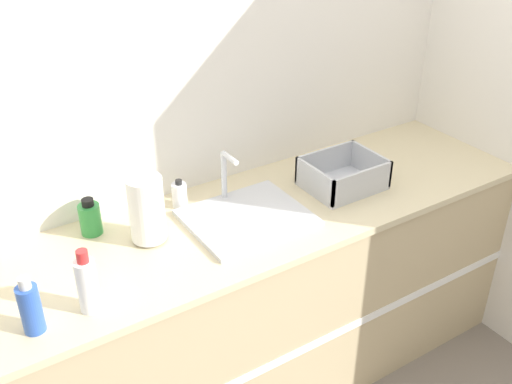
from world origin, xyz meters
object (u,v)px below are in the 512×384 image
Objects in this scene: paper_towel_roll at (147,209)px; bottle_blue at (30,308)px; bottle_white_spray at (87,284)px; bottle_green at (90,218)px; sink at (246,216)px; dish_rack at (343,177)px; soap_dispenser at (180,195)px.

paper_towel_roll is 0.56m from bottle_blue.
bottle_blue is (-0.49, -0.26, -0.05)m from paper_towel_roll.
bottle_blue is 0.18m from bottle_white_spray.
sink is at bearing -23.47° from bottle_green.
bottle_green is at bearing 156.53° from sink.
bottle_green is at bearing 70.33° from bottle_white_spray.
dish_rack reaches higher than soap_dispenser.
sink is 0.89m from bottle_blue.
bottle_white_spray is (0.18, 0.00, 0.01)m from bottle_blue.
dish_rack is 1.37m from bottle_blue.
sink reaches higher than soap_dispenser.
soap_dispenser is (0.37, -0.01, -0.01)m from bottle_green.
bottle_green reaches higher than dish_rack.
sink is 0.49m from dish_rack.
bottle_white_spray is at bearing 0.06° from bottle_blue.
soap_dispenser is (0.20, 0.16, -0.08)m from paper_towel_roll.
paper_towel_roll is 1.77× the size of bottle_green.
sink is 0.72m from bottle_white_spray.
bottle_green is 0.37m from soap_dispenser.
sink is at bearing -52.88° from soap_dispenser.
paper_towel_roll is at bearing -142.65° from soap_dispenser.
dish_rack is at bearing -0.11° from sink.
bottle_green is at bearing 179.19° from soap_dispenser.
bottle_white_spray reaches higher than dish_rack.
soap_dispenser is at bearing -0.81° from bottle_green.
bottle_green reaches higher than soap_dispenser.
paper_towel_roll is 0.27m from soap_dispenser.
paper_towel_roll is at bearing 27.77° from bottle_blue.
bottle_white_spray reaches higher than soap_dispenser.
bottle_blue is 0.88× the size of bottle_white_spray.
paper_towel_roll is 0.82× the size of dish_rack.
paper_towel_roll is at bearing -44.36° from bottle_green.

